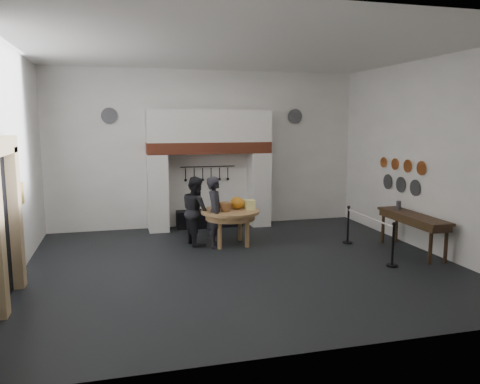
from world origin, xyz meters
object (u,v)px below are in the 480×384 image
object	(u,v)px
iron_range	(210,218)
visitor_far	(196,211)
visitor_near	(215,212)
barrier_post_near	(393,246)
work_table	(230,211)
side_table	(413,216)
barrier_post_far	(348,225)

from	to	relation	value
iron_range	visitor_far	distance (m)	2.02
iron_range	visitor_near	world-z (taller)	visitor_near
iron_range	barrier_post_near	size ratio (longest dim) A/B	2.11
work_table	barrier_post_near	size ratio (longest dim) A/B	1.61
visitor_far	work_table	bearing A→B (deg)	-119.63
side_table	barrier_post_near	distance (m)	1.42
iron_range	barrier_post_far	xyz separation A→B (m)	(3.05, -2.67, 0.20)
barrier_post_far	work_table	bearing A→B (deg)	168.41
visitor_far	visitor_near	bearing A→B (deg)	-146.39
work_table	barrier_post_far	world-z (taller)	barrier_post_far
iron_range	side_table	xyz separation A→B (m)	(4.10, -3.81, 0.62)
side_table	barrier_post_far	bearing A→B (deg)	132.64
visitor_far	side_table	size ratio (longest dim) A/B	0.78
visitor_near	side_table	size ratio (longest dim) A/B	0.79
visitor_far	barrier_post_near	size ratio (longest dim) A/B	1.90
iron_range	barrier_post_far	world-z (taller)	barrier_post_far
side_table	barrier_post_near	bearing A→B (deg)	-140.94
side_table	barrier_post_far	world-z (taller)	same
visitor_near	barrier_post_far	distance (m)	3.38
work_table	visitor_far	distance (m)	0.85
work_table	barrier_post_near	xyz separation A→B (m)	(2.92, -2.60, -0.39)
visitor_near	side_table	world-z (taller)	visitor_near
visitor_near	visitor_far	world-z (taller)	visitor_near
barrier_post_near	visitor_near	bearing A→B (deg)	143.46
visitor_far	barrier_post_near	distance (m)	4.72
visitor_near	barrier_post_near	xyz separation A→B (m)	(3.33, -2.46, -0.42)
visitor_near	visitor_far	bearing A→B (deg)	56.26
visitor_far	iron_range	bearing A→B (deg)	-32.05
visitor_near	barrier_post_near	world-z (taller)	visitor_near
work_table	visitor_near	bearing A→B (deg)	-161.78
barrier_post_far	visitor_far	bearing A→B (deg)	166.94
visitor_near	barrier_post_near	size ratio (longest dim) A/B	1.93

